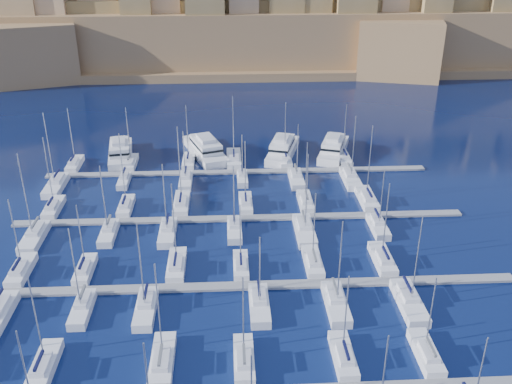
{
  "coord_description": "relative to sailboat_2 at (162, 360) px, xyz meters",
  "views": [
    {
      "loc": [
        -2.09,
        -84.45,
        50.58
      ],
      "look_at": [
        2.7,
        6.0,
        7.5
      ],
      "focal_mm": 40.0,
      "sensor_mm": 36.0,
      "label": 1
    }
  ],
  "objects": [
    {
      "name": "sailboat_4",
      "position": [
        22.86,
        -0.42,
        -0.03
      ],
      "size": [
        2.56,
        8.53,
        12.77
      ],
      "color": "silver",
      "rests_on": "ground"
    },
    {
      "name": "sailboat_47",
      "position": [
        34.97,
        54.38,
        0.01
      ],
      "size": [
        3.1,
        10.33,
        15.17
      ],
      "color": "silver",
      "rests_on": "ground"
    },
    {
      "name": "sailboat_14",
      "position": [
        0.16,
        21.93,
        0.0
      ],
      "size": [
        2.78,
        9.26,
        15.15
      ],
      "color": "silver",
      "rests_on": "ground"
    },
    {
      "name": "sailboat_38",
      "position": [
        -0.25,
        65.79,
        -0.01
      ],
      "size": [
        2.69,
        8.97,
        14.21
      ],
      "color": "silver",
      "rests_on": "ground"
    },
    {
      "name": "sailboat_44",
      "position": [
        -0.28,
        55.17,
        -0.03
      ],
      "size": [
        2.62,
        8.73,
        12.2
      ],
      "color": "silver",
      "rests_on": "ground"
    },
    {
      "name": "sailboat_27",
      "position": [
        12.04,
        43.56,
        -0.02
      ],
      "size": [
        2.55,
        8.5,
        13.76
      ],
      "color": "silver",
      "rests_on": "ground"
    },
    {
      "name": "sailboat_30",
      "position": [
        -25.33,
        32.43,
        0.02
      ],
      "size": [
        3.07,
        10.22,
        16.89
      ],
      "color": "silver",
      "rests_on": "ground"
    },
    {
      "name": "sailboat_32",
      "position": [
        -2.2,
        32.84,
        -0.01
      ],
      "size": [
        2.82,
        9.39,
        14.3
      ],
      "color": "silver",
      "rests_on": "ground"
    },
    {
      "name": "sailboat_25",
      "position": [
        -11.17,
        43.53,
        -0.02
      ],
      "size": [
        2.53,
        8.44,
        13.21
      ],
      "color": "silver",
      "rests_on": "ground"
    },
    {
      "name": "fortified_city",
      "position": [
        10.71,
        183.68,
        13.99
      ],
      "size": [
        460.0,
        108.95,
        59.52
      ],
      "color": "brown",
      "rests_on": "ground"
    },
    {
      "name": "sailboat_17",
      "position": [
        33.66,
        22.0,
        -0.01
      ],
      "size": [
        2.82,
        9.39,
        14.34
      ],
      "color": "silver",
      "rests_on": "ground"
    },
    {
      "name": "sailboat_45",
      "position": [
        11.78,
        55.79,
        -0.05
      ],
      "size": [
        2.24,
        7.46,
        11.01
      ],
      "color": "silver",
      "rests_on": "ground"
    },
    {
      "name": "sailboat_36",
      "position": [
        -26.06,
        65.59,
        -0.01
      ],
      "size": [
        2.57,
        8.55,
        14.05
      ],
      "color": "silver",
      "rests_on": "ground"
    },
    {
      "name": "sailboat_34",
      "position": [
        22.16,
        32.18,
        0.02
      ],
      "size": [
        3.22,
        10.74,
        15.9
      ],
      "color": "silver",
      "rests_on": "ground"
    },
    {
      "name": "sailboat_46",
      "position": [
        23.32,
        54.86,
        -0.01
      ],
      "size": [
        2.81,
        9.36,
        13.46
      ],
      "color": "silver",
      "rests_on": "ground"
    },
    {
      "name": "pontoon_far",
      "position": [
        10.9,
        60.42,
        -0.55
      ],
      "size": [
        84.0,
        2.0,
        0.4
      ],
      "primitive_type": "cube",
      "color": "slate",
      "rests_on": "ground"
    },
    {
      "name": "pontoon_mid_far",
      "position": [
        10.9,
        38.42,
        -0.55
      ],
      "size": [
        84.0,
        2.0,
        0.4
      ],
      "primitive_type": "cube",
      "color": "slate",
      "rests_on": "ground"
    },
    {
      "name": "sailboat_41",
      "position": [
        35.68,
        65.86,
        -0.01
      ],
      "size": [
        2.73,
        9.1,
        13.87
      ],
      "color": "silver",
      "rests_on": "ground"
    },
    {
      "name": "sailboat_2",
      "position": [
        0.0,
        0.0,
        0.0
      ],
      "size": [
        2.82,
        9.39,
        14.96
      ],
      "color": "silver",
      "rests_on": "ground"
    },
    {
      "name": "sailboat_20",
      "position": [
        -3.39,
        10.93,
        0.0
      ],
      "size": [
        2.76,
        9.2,
        15.12
      ],
      "color": "silver",
      "rests_on": "ground"
    },
    {
      "name": "sailboat_1",
      "position": [
        -14.57,
        -0.26,
        -0.02
      ],
      "size": [
        2.66,
        8.85,
        13.7
      ],
      "color": "silver",
      "rests_on": "ground"
    },
    {
      "name": "sailboat_33",
      "position": [
        9.67,
        33.25,
        -0.02
      ],
      "size": [
        2.57,
        8.56,
        13.58
      ],
      "color": "silver",
      "rests_on": "ground"
    },
    {
      "name": "sailboat_12",
      "position": [
        -24.27,
        21.76,
        -0.02
      ],
      "size": [
        2.67,
        8.91,
        13.25
      ],
      "color": "silver",
      "rests_on": "ground"
    },
    {
      "name": "sailboat_19",
      "position": [
        -12.43,
        11.34,
        -0.01
      ],
      "size": [
        2.51,
        8.38,
        14.34
      ],
      "color": "silver",
      "rests_on": "ground"
    },
    {
      "name": "sailboat_23",
      "position": [
        34.56,
        10.37,
        0.01
      ],
      "size": [
        3.11,
        10.36,
        15.55
      ],
      "color": "silver",
      "rests_on": "ground"
    },
    {
      "name": "sailboat_40",
      "position": [
        21.95,
        65.85,
        -0.01
      ],
      "size": [
        2.72,
        9.08,
        14.47
      ],
      "color": "silver",
      "rests_on": "ground"
    },
    {
      "name": "motor_yacht_a",
      "position": [
        -16.43,
        70.24,
        0.97
      ],
      "size": [
        7.58,
        17.86,
        5.25
      ],
      "color": "silver",
      "rests_on": "ground"
    },
    {
      "name": "sailboat_35",
      "position": [
        35.67,
        33.16,
        -0.03
      ],
      "size": [
        2.62,
        8.75,
        12.47
      ],
      "color": "silver",
      "rests_on": "ground"
    },
    {
      "name": "sailboat_22",
      "position": [
        23.91,
        10.64,
        0.0
      ],
      "size": [
        2.94,
        9.8,
        14.79
      ],
      "color": "silver",
      "rests_on": "ground"
    },
    {
      "name": "motor_yacht_c",
      "position": [
        21.81,
        70.31,
        0.97
      ],
      "size": [
        9.83,
        18.21,
        5.25
      ],
      "color": "silver",
      "rests_on": "ground"
    },
    {
      "name": "sailboat_5",
      "position": [
        33.54,
        -0.44,
        -0.03
      ],
      "size": [
        2.55,
        8.5,
        12.2
      ],
      "color": "silver",
      "rests_on": "ground"
    },
    {
      "name": "sailboat_39",
      "position": [
        10.16,
        66.71,
        0.02
      ],
      "size": [
        3.25,
        10.83,
        15.79
      ],
      "color": "silver",
      "rests_on": "ground"
    },
    {
      "name": "sailboat_42",
      "position": [
        -27.25,
        54.13,
        0.03
      ],
      "size": [
        3.25,
        10.85,
        16.99
      ],
      "color": "silver",
      "rests_on": "ground"
    },
    {
      "name": "sailboat_24",
      "position": [
        -25.01,
        43.67,
        -0.0
      ],
      "size": [
        2.61,
        8.71,
        15.23
      ],
      "color": "silver",
      "rests_on": "ground"
    },
    {
      "name": "sailboat_29",
      "position": [
        36.24,
        44.3,
        0.01
      ],
      "size": [
        3.0,
        9.99,
        16.08
      ],
      "color": "silver",
      "rests_on": "ground"
    },
    {
      "name": "ground",
      "position": [
        10.9,
        28.42,
        -0.75
      ],
      "size": [
        600.0,
        600.0,
        0.0
      ],
      "primitive_type": "plane",
      "color": "#020C32",
      "rests_on": "ground"
    },
    {
      "name": "sailboat_43",
      "position": [
        -13.41,
        55.86,
        -0.04
      ],
      "size": [
        2.19,
        7.31,
        11.73
      ],
      "color": "silver",
      "rests_on": "ground"
    },
    {
      "name": "sailboat_15",
      "position": [
        10.47,
        21.31,
        -0.04
      ],
      "size": [
        2.4,
        8.0,
        11.72
      ],
      "color": "silver",
      "rests_on": "ground"
    },
    {
      "name": "motor_yacht_d",
      "position": [
        34.03,
        70.14,
        0.97
      ],
      "size": [
        10.33,
        17.83,
        5.25
      ],
      "color": "silver",
      "rests_on": "ground"
    },
    {
      "name": "sailboat_37",
      "position": [
        -13.46,
        65.66,
        -0.01
      ],
      "size": [
        2.61,
        8.69,
        13.95
      ],
      "color": "silver",
      "rests_on": "ground"
    },
    {
      "name": "sailboat_31",
      "position": [
        -12.63,
        33.24,
        -0.01
      ],
      "size": [
        2.57,
        8.58,
        14.07
      ],
      "color": "silver",
      "rests_on": "ground"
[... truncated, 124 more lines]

